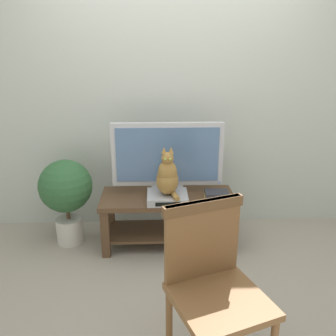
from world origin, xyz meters
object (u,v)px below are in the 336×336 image
media_box (167,197)px  potted_plant (66,192)px  tv_stand (168,211)px  tv (167,156)px  cat (168,177)px  wooden_chair (212,277)px  book_stack (216,195)px

media_box → potted_plant: 0.90m
tv_stand → tv: tv is taller
cat → potted_plant: cat is taller
cat → potted_plant: (-0.89, 0.18, -0.20)m
media_box → potted_plant: (-0.89, 0.17, -0.01)m
tv → wooden_chair: tv is taller
media_box → potted_plant: size_ratio=0.43×
tv_stand → cat: (-0.01, -0.11, 0.37)m
media_box → tv_stand: bearing=85.8°
wooden_chair → book_stack: 1.23m
tv → cat: (-0.01, -0.21, -0.11)m
potted_plant → media_box: bearing=-10.5°
media_box → book_stack: (0.42, 0.05, -0.00)m
cat → wooden_chair: 1.18m
tv → potted_plant: tv is taller
tv_stand → media_box: bearing=-94.2°
tv_stand → cat: bearing=-93.1°
tv → book_stack: tv is taller
wooden_chair → book_stack: (0.22, 1.21, -0.04)m
book_stack → cat: bearing=-172.0°
tv_stand → wooden_chair: size_ratio=1.25×
book_stack → media_box: bearing=-173.7°
cat → book_stack: bearing=8.0°
tv_stand → tv: (0.00, 0.09, 0.48)m
book_stack → potted_plant: (-1.31, 0.12, -0.00)m
wooden_chair → tv: bearing=98.2°
tv_stand → wooden_chair: 1.29m
media_box → cat: 0.19m
tv → potted_plant: 0.95m
tv → potted_plant: size_ratio=1.23×
wooden_chair → potted_plant: (-1.09, 1.32, -0.04)m
tv_stand → tv: size_ratio=1.21×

